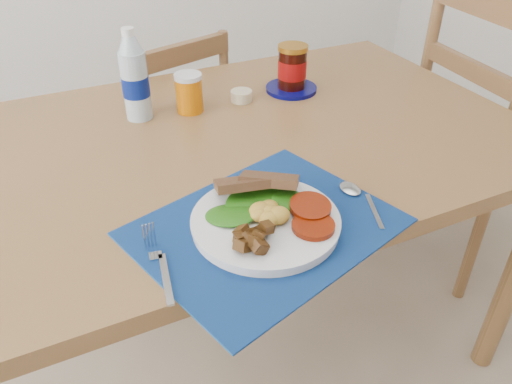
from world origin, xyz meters
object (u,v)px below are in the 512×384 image
(jam_on_saucer, at_px, (292,71))
(breakfast_plate, at_px, (264,220))
(chair_far, at_px, (176,120))
(chair_end, at_px, (489,112))
(juice_glass, at_px, (189,94))
(water_bottle, at_px, (135,80))

(jam_on_saucer, bearing_deg, breakfast_plate, -123.24)
(chair_far, distance_m, chair_end, 1.06)
(juice_glass, xyz_separation_m, jam_on_saucer, (0.30, 0.00, 0.01))
(chair_end, relative_size, water_bottle, 5.34)
(water_bottle, bearing_deg, breakfast_plate, -81.09)
(chair_end, height_order, juice_glass, chair_end)
(chair_far, relative_size, chair_end, 0.82)
(water_bottle, xyz_separation_m, jam_on_saucer, (0.43, -0.02, -0.04))
(chair_far, height_order, juice_glass, chair_far)
(water_bottle, distance_m, jam_on_saucer, 0.43)
(chair_end, relative_size, breakfast_plate, 4.57)
(water_bottle, xyz_separation_m, juice_glass, (0.13, -0.02, -0.05))
(breakfast_plate, relative_size, water_bottle, 1.17)
(chair_far, height_order, jam_on_saucer, chair_far)
(chair_far, bearing_deg, juice_glass, 63.48)
(chair_end, distance_m, breakfast_plate, 1.09)
(chair_end, xyz_separation_m, juice_glass, (-0.97, 0.14, 0.19))
(chair_end, relative_size, juice_glass, 12.81)
(juice_glass, bearing_deg, water_bottle, 171.19)
(juice_glass, distance_m, jam_on_saucer, 0.30)
(breakfast_plate, bearing_deg, jam_on_saucer, 77.35)
(water_bottle, bearing_deg, chair_end, -8.34)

